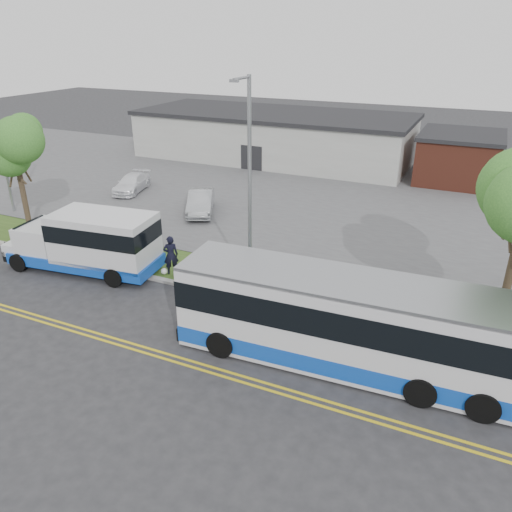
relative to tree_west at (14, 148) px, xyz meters
The scene contains 18 objects.
ground 13.43m from the tree_west, 14.93° to the right, with size 140.00×140.00×0.00m, color #28282B.
lane_line_north 14.83m from the tree_west, 30.43° to the right, with size 70.00×0.12×0.01m, color gold.
lane_line_south 14.97m from the tree_west, 31.49° to the right, with size 70.00×0.12×0.01m, color gold.
curb 13.19m from the tree_west, ahead, with size 80.00×0.30×0.15m, color #9E9B93.
verge 13.03m from the tree_west, ahead, with size 80.00×3.30×0.10m, color #2E4517.
parking_lot 18.98m from the tree_west, 48.99° to the left, with size 80.00×25.00×0.10m, color #4C4C4F.
commercial_building 24.72m from the tree_west, 75.85° to the left, with size 25.40×10.40×4.35m.
brick_wing 32.19m from the tree_west, 45.38° to the left, with size 6.30×7.30×3.90m.
tree_west is the anchor object (origin of this frame).
streetlight_near 15.01m from the tree_west, ahead, with size 0.35×1.53×9.50m.
streetlight_far 4.62m from the tree_west, 151.02° to the left, with size 0.35×1.53×8.00m.
shuttle_bus 8.37m from the tree_west, 19.20° to the right, with size 8.35×3.58×3.11m.
transit_bus 21.61m from the tree_west, 12.90° to the right, with size 12.41×3.44×3.41m.
pedestrian 11.86m from the tree_west, ahead, with size 0.73×0.48×2.01m, color black.
parked_car_a 11.41m from the tree_west, 42.93° to the left, with size 1.58×4.53×1.49m, color #9EA0A4.
parked_car_b 10.25m from the tree_west, 86.68° to the left, with size 1.73×4.26×1.24m, color white.
grocery_bag_left 11.93m from the tree_west, ahead, with size 0.32×0.32×0.32m, color white.
grocery_bag_right 12.42m from the tree_west, ahead, with size 0.32×0.32×0.32m, color white.
Camera 1 is at (12.32, -16.71, 11.24)m, focal length 35.00 mm.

